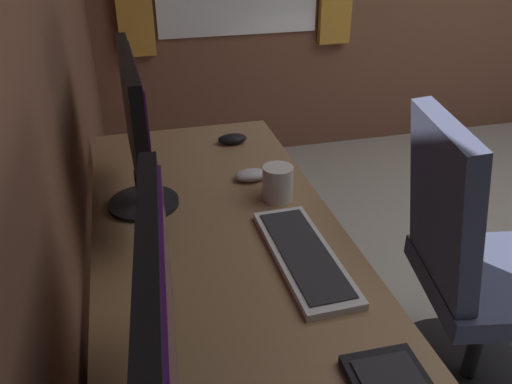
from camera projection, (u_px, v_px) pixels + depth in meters
name	position (u px, v px, depth m)	size (l,w,h in m)	color
wall_back	(8.00, 14.00, 1.01)	(4.62, 0.10, 2.60)	brown
desk	(236.00, 302.00, 1.25)	(1.88, 0.65, 0.73)	#936D47
monitor_primary	(160.00, 338.00, 0.73)	(0.52, 0.20, 0.40)	black
monitor_secondary	(135.00, 124.00, 1.38)	(0.52, 0.20, 0.43)	black
keyboard_main	(304.00, 255.00, 1.27)	(0.42, 0.15, 0.02)	silver
mouse_main	(251.00, 175.00, 1.62)	(0.06, 0.10, 0.03)	silver
mouse_spare	(232.00, 139.00, 1.87)	(0.06, 0.10, 0.03)	black
coffee_mug	(277.00, 183.00, 1.50)	(0.13, 0.09, 0.10)	silver
office_chair	(470.00, 283.00, 1.62)	(0.56, 0.59, 0.97)	#383D56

